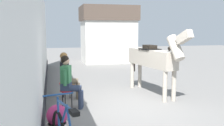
# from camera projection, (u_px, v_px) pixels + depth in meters

# --- Properties ---
(ground_plane) EXTENTS (40.00, 40.00, 0.00)m
(ground_plane) POSITION_uv_depth(u_px,v_px,m) (111.00, 84.00, 9.50)
(ground_plane) COLOR slate
(pub_facade_wall) EXTENTS (0.34, 14.00, 3.40)m
(pub_facade_wall) POSITION_uv_depth(u_px,v_px,m) (38.00, 47.00, 7.25)
(pub_facade_wall) COLOR white
(pub_facade_wall) RESTS_ON ground_plane
(distant_cottage) EXTENTS (3.40, 2.60, 3.50)m
(distant_cottage) POSITION_uv_depth(u_px,v_px,m) (108.00, 34.00, 15.88)
(distant_cottage) COLOR silver
(distant_cottage) RESTS_ON ground_plane
(seated_visitor_near) EXTENTS (0.61, 0.48, 1.39)m
(seated_visitor_near) POSITION_uv_depth(u_px,v_px,m) (69.00, 79.00, 6.50)
(seated_visitor_near) COLOR red
(seated_visitor_near) RESTS_ON ground_plane
(seated_visitor_far) EXTENTS (0.61, 0.48, 1.39)m
(seated_visitor_far) POSITION_uv_depth(u_px,v_px,m) (67.00, 73.00, 7.39)
(seated_visitor_far) COLOR red
(seated_visitor_far) RESTS_ON ground_plane
(saddled_horse_center) EXTENTS (0.81, 2.98, 2.06)m
(saddled_horse_center) POSITION_uv_depth(u_px,v_px,m) (154.00, 58.00, 7.80)
(saddled_horse_center) COLOR #B2A899
(saddled_horse_center) RESTS_ON ground_plane
(flower_planter_near) EXTENTS (0.43, 0.43, 0.64)m
(flower_planter_near) POSITION_uv_depth(u_px,v_px,m) (57.00, 121.00, 4.75)
(flower_planter_near) COLOR beige
(flower_planter_near) RESTS_ON ground_plane
(satchel_bag) EXTENTS (0.28, 0.29, 0.20)m
(satchel_bag) POSITION_uv_depth(u_px,v_px,m) (71.00, 88.00, 8.46)
(satchel_bag) COLOR brown
(satchel_bag) RESTS_ON ground_plane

